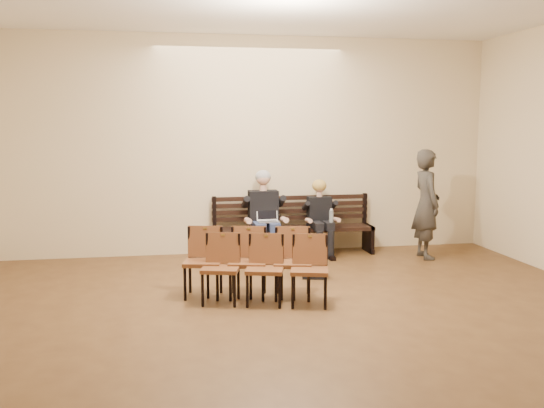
{
  "coord_description": "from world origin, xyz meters",
  "views": [
    {
      "loc": [
        -1.39,
        -4.75,
        2.11
      ],
      "look_at": [
        0.2,
        4.05,
        0.92
      ],
      "focal_mm": 40.0,
      "sensor_mm": 36.0,
      "label": 1
    }
  ],
  "objects": [
    {
      "name": "seated_woman",
      "position": [
        1.08,
        4.53,
        0.54
      ],
      "size": [
        0.46,
        0.64,
        1.07
      ],
      "primitive_type": null,
      "color": "black",
      "rests_on": "ground"
    },
    {
      "name": "seated_man",
      "position": [
        0.16,
        4.53,
        0.69
      ],
      "size": [
        0.57,
        0.79,
        1.37
      ],
      "primitive_type": null,
      "color": "black",
      "rests_on": "ground"
    },
    {
      "name": "bag",
      "position": [
        0.63,
        3.14,
        0.12
      ],
      "size": [
        0.38,
        0.3,
        0.24
      ],
      "primitive_type": "cube",
      "rotation": [
        0.0,
        0.0,
        -0.26
      ],
      "color": "black",
      "rests_on": "ground"
    },
    {
      "name": "laptop",
      "position": [
        0.2,
        4.35,
        0.57
      ],
      "size": [
        0.35,
        0.29,
        0.24
      ],
      "primitive_type": "cube",
      "rotation": [
        0.0,
        0.0,
        0.09
      ],
      "color": "silver",
      "rests_on": "bench"
    },
    {
      "name": "ground",
      "position": [
        0.0,
        0.0,
        0.0
      ],
      "size": [
        10.0,
        10.0,
        0.0
      ],
      "primitive_type": "plane",
      "color": "brown",
      "rests_on": "ground"
    },
    {
      "name": "water_bottle",
      "position": [
        1.19,
        4.32,
        0.56
      ],
      "size": [
        0.07,
        0.07,
        0.22
      ],
      "primitive_type": "cylinder",
      "rotation": [
        0.0,
        0.0,
        0.0
      ],
      "color": "silver",
      "rests_on": "bench"
    },
    {
      "name": "bench",
      "position": [
        0.66,
        4.65,
        0.23
      ],
      "size": [
        2.6,
        0.9,
        0.45
      ],
      "primitive_type": "cube",
      "color": "black",
      "rests_on": "ground"
    },
    {
      "name": "room_walls",
      "position": [
        0.0,
        0.79,
        2.54
      ],
      "size": [
        8.02,
        10.01,
        3.51
      ],
      "color": "beige",
      "rests_on": "ground"
    },
    {
      "name": "chair_row_front",
      "position": [
        -0.41,
        2.37,
        0.43
      ],
      "size": [
        1.6,
        0.79,
        0.86
      ],
      "primitive_type": "cube",
      "rotation": [
        0.0,
        0.0,
        -0.22
      ],
      "color": "brown",
      "rests_on": "ground"
    },
    {
      "name": "passerby",
      "position": [
        2.65,
        4.05,
        0.98
      ],
      "size": [
        0.49,
        0.73,
        1.97
      ],
      "primitive_type": "imported",
      "rotation": [
        0.0,
        0.0,
        1.55
      ],
      "color": "#332F2A",
      "rests_on": "ground"
    },
    {
      "name": "chair_row_back",
      "position": [
        -0.25,
        2.07,
        0.41
      ],
      "size": [
        1.54,
        0.81,
        0.82
      ],
      "primitive_type": "cube",
      "rotation": [
        0.0,
        0.0,
        -0.26
      ],
      "color": "brown",
      "rests_on": "ground"
    }
  ]
}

